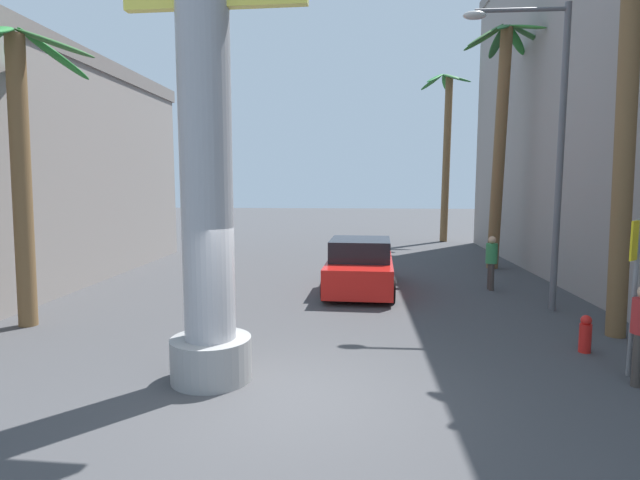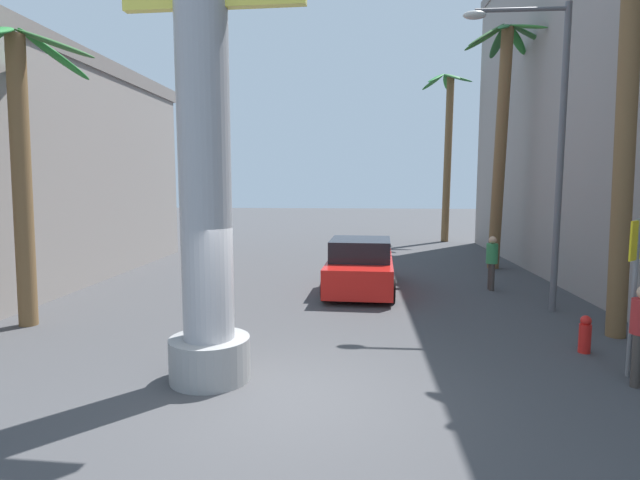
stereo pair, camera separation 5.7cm
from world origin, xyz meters
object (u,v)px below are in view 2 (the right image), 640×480
at_px(fire_hydrant, 585,334).
at_px(pedestrian_mid_right, 492,259).
at_px(palm_tree_near_right, 630,86).
at_px(palm_tree_mid_right, 502,124).
at_px(street_lamp, 546,130).
at_px(palm_tree_near_left, 19,142).
at_px(car_lead, 361,266).
at_px(neon_sign_pole, 202,42).
at_px(crossing_sign, 635,274).
at_px(palm_tree_far_right, 447,145).

bearing_deg(fire_hydrant, pedestrian_mid_right, 93.16).
bearing_deg(palm_tree_near_right, pedestrian_mid_right, 106.25).
bearing_deg(palm_tree_near_right, palm_tree_mid_right, 90.97).
bearing_deg(street_lamp, palm_tree_near_left, -169.67).
xyz_separation_m(street_lamp, car_lead, (-4.43, 2.17, -3.78)).
bearing_deg(palm_tree_mid_right, palm_tree_near_left, -146.28).
height_order(neon_sign_pole, street_lamp, neon_sign_pole).
relative_size(street_lamp, palm_tree_near_left, 1.13).
height_order(palm_tree_mid_right, palm_tree_near_right, palm_tree_mid_right).
height_order(crossing_sign, pedestrian_mid_right, crossing_sign).
xyz_separation_m(palm_tree_mid_right, pedestrian_mid_right, (-1.18, -3.85, -4.37)).
xyz_separation_m(palm_tree_near_right, palm_tree_near_left, (-12.70, -0.01, -1.00)).
distance_m(car_lead, palm_tree_mid_right, 7.97).
height_order(car_lead, palm_tree_near_left, palm_tree_near_left).
height_order(palm_tree_far_right, fire_hydrant, palm_tree_far_right).
height_order(palm_tree_near_right, fire_hydrant, palm_tree_near_right).
height_order(palm_tree_mid_right, palm_tree_near_left, palm_tree_mid_right).
relative_size(car_lead, fire_hydrant, 6.72).
height_order(palm_tree_far_right, pedestrian_mid_right, palm_tree_far_right).
relative_size(palm_tree_near_right, fire_hydrant, 11.68).
bearing_deg(pedestrian_mid_right, car_lead, -177.17).
height_order(palm_tree_mid_right, pedestrian_mid_right, palm_tree_mid_right).
xyz_separation_m(crossing_sign, palm_tree_near_right, (0.81, 2.16, 3.37)).
height_order(street_lamp, palm_tree_mid_right, palm_tree_mid_right).
xyz_separation_m(pedestrian_mid_right, fire_hydrant, (0.31, -5.53, -0.59)).
distance_m(palm_tree_mid_right, fire_hydrant, 10.65).
relative_size(neon_sign_pole, palm_tree_near_left, 1.78).
distance_m(neon_sign_pole, palm_tree_far_right, 21.27).
xyz_separation_m(palm_tree_near_right, fire_hydrant, (-1.01, -1.00, -4.74)).
bearing_deg(fire_hydrant, palm_tree_near_right, 44.67).
xyz_separation_m(palm_tree_mid_right, palm_tree_near_left, (-12.56, -8.39, -1.22)).
xyz_separation_m(palm_tree_near_right, palm_tree_far_right, (-0.54, 17.23, 0.12)).
bearing_deg(car_lead, fire_hydrant, -51.76).
relative_size(palm_tree_mid_right, palm_tree_near_right, 1.06).
bearing_deg(street_lamp, fire_hydrant, -94.06).
xyz_separation_m(crossing_sign, palm_tree_mid_right, (0.67, 10.54, 3.59)).
height_order(neon_sign_pole, palm_tree_far_right, neon_sign_pole).
xyz_separation_m(crossing_sign, pedestrian_mid_right, (-0.51, 6.69, -0.78)).
bearing_deg(palm_tree_near_right, palm_tree_near_left, -179.97).
distance_m(neon_sign_pole, car_lead, 8.86).
bearing_deg(palm_tree_mid_right, palm_tree_far_right, 92.58).
bearing_deg(street_lamp, pedestrian_mid_right, 102.63).
height_order(car_lead, pedestrian_mid_right, pedestrian_mid_right).
bearing_deg(neon_sign_pole, street_lamp, 35.64).
relative_size(palm_tree_near_right, palm_tree_far_right, 0.93).
bearing_deg(palm_tree_far_right, palm_tree_near_left, -125.21).
bearing_deg(fire_hydrant, neon_sign_pole, -165.00).
distance_m(palm_tree_near_right, pedestrian_mid_right, 6.29).
relative_size(neon_sign_pole, pedestrian_mid_right, 7.23).
xyz_separation_m(palm_tree_near_left, fire_hydrant, (11.69, -1.00, -3.74)).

